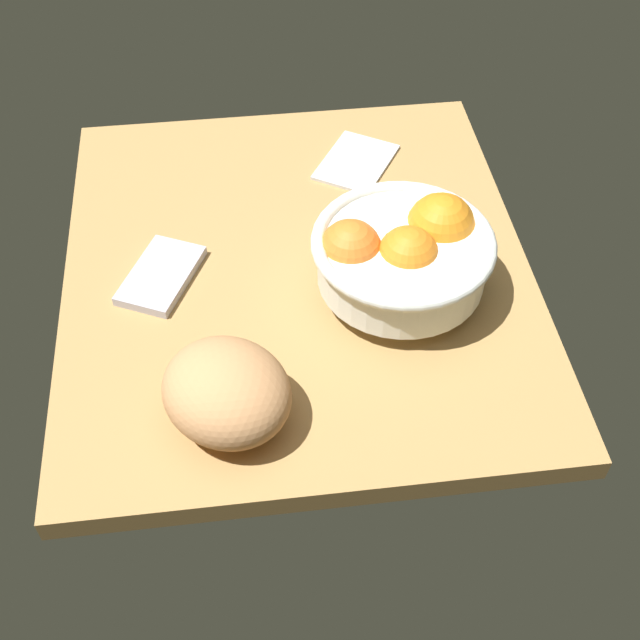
% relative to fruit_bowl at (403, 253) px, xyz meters
% --- Properties ---
extents(ground_plane, '(0.66, 0.58, 0.03)m').
position_rel_fruit_bowl_xyz_m(ground_plane, '(0.06, 0.12, -0.07)').
color(ground_plane, '#AB824B').
extents(fruit_bowl, '(0.22, 0.22, 0.11)m').
position_rel_fruit_bowl_xyz_m(fruit_bowl, '(0.00, 0.00, 0.00)').
color(fruit_bowl, white).
rests_on(fruit_bowl, ground).
extents(bread_loaf, '(0.19, 0.19, 0.09)m').
position_rel_fruit_bowl_xyz_m(bread_loaf, '(-0.17, 0.22, -0.02)').
color(bread_loaf, tan).
rests_on(bread_loaf, ground).
extents(napkin_folded, '(0.14, 0.12, 0.01)m').
position_rel_fruit_bowl_xyz_m(napkin_folded, '(0.05, 0.29, -0.05)').
color(napkin_folded, '#B8B5C7').
rests_on(napkin_folded, ground).
extents(napkin_spare, '(0.15, 0.14, 0.01)m').
position_rel_fruit_bowl_xyz_m(napkin_spare, '(0.25, 0.02, -0.05)').
color(napkin_spare, silver).
rests_on(napkin_spare, ground).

